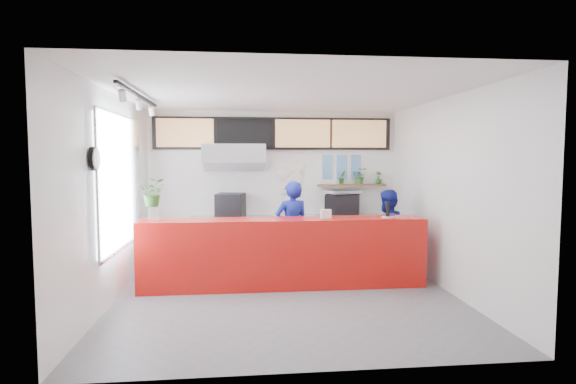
% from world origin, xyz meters
% --- Properties ---
extents(floor, '(5.00, 5.00, 0.00)m').
position_xyz_m(floor, '(0.00, 0.00, 0.00)').
color(floor, slate).
rests_on(floor, ground).
extents(ceiling, '(5.00, 5.00, 0.00)m').
position_xyz_m(ceiling, '(0.00, 0.00, 3.00)').
color(ceiling, silver).
extents(wall_back, '(5.00, 0.00, 5.00)m').
position_xyz_m(wall_back, '(0.00, 2.50, 1.50)').
color(wall_back, white).
rests_on(wall_back, ground).
extents(wall_left, '(0.00, 5.00, 5.00)m').
position_xyz_m(wall_left, '(-2.50, 0.00, 1.50)').
color(wall_left, white).
rests_on(wall_left, ground).
extents(wall_right, '(0.00, 5.00, 5.00)m').
position_xyz_m(wall_right, '(2.50, 0.00, 1.50)').
color(wall_right, white).
rests_on(wall_right, ground).
extents(service_counter, '(4.50, 0.60, 1.10)m').
position_xyz_m(service_counter, '(0.00, 0.40, 0.55)').
color(service_counter, '#BA120D').
rests_on(service_counter, ground).
extents(cream_band, '(5.00, 0.02, 0.80)m').
position_xyz_m(cream_band, '(0.00, 2.49, 2.60)').
color(cream_band, beige).
rests_on(cream_band, wall_back).
extents(prep_bench, '(1.80, 0.60, 0.90)m').
position_xyz_m(prep_bench, '(-0.80, 2.20, 0.45)').
color(prep_bench, '#B2B5BA').
rests_on(prep_bench, ground).
extents(panini_oven, '(0.61, 0.61, 0.47)m').
position_xyz_m(panini_oven, '(-0.88, 2.20, 1.13)').
color(panini_oven, black).
rests_on(panini_oven, prep_bench).
extents(extraction_hood, '(1.20, 0.70, 0.35)m').
position_xyz_m(extraction_hood, '(-0.80, 2.15, 2.15)').
color(extraction_hood, '#B2B5BA').
rests_on(extraction_hood, ceiling).
extents(hood_lip, '(1.20, 0.69, 0.31)m').
position_xyz_m(hood_lip, '(-0.80, 2.15, 1.95)').
color(hood_lip, '#B2B5BA').
rests_on(hood_lip, ceiling).
extents(right_bench, '(1.80, 0.60, 0.90)m').
position_xyz_m(right_bench, '(1.50, 2.20, 0.45)').
color(right_bench, '#B2B5BA').
rests_on(right_bench, ground).
extents(espresso_machine, '(0.78, 0.65, 0.43)m').
position_xyz_m(espresso_machine, '(1.36, 2.20, 1.12)').
color(espresso_machine, black).
rests_on(espresso_machine, right_bench).
extents(espresso_tray, '(0.75, 0.64, 0.06)m').
position_xyz_m(espresso_tray, '(1.36, 2.20, 1.38)').
color(espresso_tray, '#A3A6AA').
rests_on(espresso_tray, espresso_machine).
extents(herb_shelf, '(1.40, 0.18, 0.04)m').
position_xyz_m(herb_shelf, '(1.60, 2.40, 1.50)').
color(herb_shelf, brown).
rests_on(herb_shelf, wall_back).
extents(menu_board_far_left, '(1.10, 0.10, 0.55)m').
position_xyz_m(menu_board_far_left, '(-1.75, 2.38, 2.55)').
color(menu_board_far_left, tan).
rests_on(menu_board_far_left, wall_back).
extents(menu_board_mid_left, '(1.10, 0.10, 0.55)m').
position_xyz_m(menu_board_mid_left, '(-0.59, 2.38, 2.55)').
color(menu_board_mid_left, black).
rests_on(menu_board_mid_left, wall_back).
extents(menu_board_mid_right, '(1.10, 0.10, 0.55)m').
position_xyz_m(menu_board_mid_right, '(0.57, 2.38, 2.55)').
color(menu_board_mid_right, tan).
rests_on(menu_board_mid_right, wall_back).
extents(menu_board_far_right, '(1.10, 0.10, 0.55)m').
position_xyz_m(menu_board_far_right, '(1.73, 2.38, 2.55)').
color(menu_board_far_right, tan).
rests_on(menu_board_far_right, wall_back).
extents(soffit, '(4.80, 0.04, 0.65)m').
position_xyz_m(soffit, '(0.00, 2.46, 2.55)').
color(soffit, black).
rests_on(soffit, wall_back).
extents(window_pane, '(0.04, 2.20, 1.90)m').
position_xyz_m(window_pane, '(-2.47, 0.30, 1.70)').
color(window_pane, silver).
rests_on(window_pane, wall_left).
extents(window_frame, '(0.03, 2.30, 2.00)m').
position_xyz_m(window_frame, '(-2.45, 0.30, 1.70)').
color(window_frame, '#B2B5BA').
rests_on(window_frame, wall_left).
extents(wall_clock_rim, '(0.05, 0.30, 0.30)m').
position_xyz_m(wall_clock_rim, '(-2.46, -0.90, 2.05)').
color(wall_clock_rim, black).
rests_on(wall_clock_rim, wall_left).
extents(wall_clock_face, '(0.02, 0.26, 0.26)m').
position_xyz_m(wall_clock_face, '(-2.43, -0.90, 2.05)').
color(wall_clock_face, white).
rests_on(wall_clock_face, wall_left).
extents(track_rail, '(0.05, 2.40, 0.04)m').
position_xyz_m(track_rail, '(-2.10, 0.00, 2.94)').
color(track_rail, black).
rests_on(track_rail, ceiling).
extents(dec_plate_a, '(0.24, 0.03, 0.24)m').
position_xyz_m(dec_plate_a, '(0.15, 2.47, 1.75)').
color(dec_plate_a, silver).
rests_on(dec_plate_a, wall_back).
extents(dec_plate_b, '(0.24, 0.03, 0.24)m').
position_xyz_m(dec_plate_b, '(0.45, 2.47, 1.65)').
color(dec_plate_b, silver).
rests_on(dec_plate_b, wall_back).
extents(dec_plate_c, '(0.24, 0.03, 0.24)m').
position_xyz_m(dec_plate_c, '(0.15, 2.47, 1.45)').
color(dec_plate_c, silver).
rests_on(dec_plate_c, wall_back).
extents(dec_plate_d, '(0.24, 0.03, 0.24)m').
position_xyz_m(dec_plate_d, '(0.50, 2.47, 1.90)').
color(dec_plate_d, silver).
rests_on(dec_plate_d, wall_back).
extents(photo_frame_a, '(0.20, 0.02, 0.25)m').
position_xyz_m(photo_frame_a, '(1.10, 2.48, 2.00)').
color(photo_frame_a, '#598CBF').
rests_on(photo_frame_a, wall_back).
extents(photo_frame_b, '(0.20, 0.02, 0.25)m').
position_xyz_m(photo_frame_b, '(1.40, 2.48, 2.00)').
color(photo_frame_b, '#598CBF').
rests_on(photo_frame_b, wall_back).
extents(photo_frame_c, '(0.20, 0.02, 0.25)m').
position_xyz_m(photo_frame_c, '(1.70, 2.48, 2.00)').
color(photo_frame_c, '#598CBF').
rests_on(photo_frame_c, wall_back).
extents(photo_frame_d, '(0.20, 0.02, 0.25)m').
position_xyz_m(photo_frame_d, '(1.10, 2.48, 1.75)').
color(photo_frame_d, '#598CBF').
rests_on(photo_frame_d, wall_back).
extents(photo_frame_e, '(0.20, 0.02, 0.25)m').
position_xyz_m(photo_frame_e, '(1.40, 2.48, 1.75)').
color(photo_frame_e, '#598CBF').
rests_on(photo_frame_e, wall_back).
extents(photo_frame_f, '(0.20, 0.02, 0.25)m').
position_xyz_m(photo_frame_f, '(1.70, 2.48, 1.75)').
color(photo_frame_f, '#598CBF').
rests_on(photo_frame_f, wall_back).
extents(staff_center, '(0.69, 0.53, 1.66)m').
position_xyz_m(staff_center, '(0.20, 1.04, 0.83)').
color(staff_center, navy).
rests_on(staff_center, ground).
extents(staff_right, '(0.92, 0.87, 1.50)m').
position_xyz_m(staff_right, '(1.89, 1.01, 0.75)').
color(staff_right, navy).
rests_on(staff_right, ground).
extents(herb_b, '(0.19, 0.17, 0.28)m').
position_xyz_m(herb_b, '(1.39, 2.40, 1.66)').
color(herb_b, '#2B5D20').
rests_on(herb_b, herb_shelf).
extents(herb_c, '(0.34, 0.31, 0.33)m').
position_xyz_m(herb_c, '(1.76, 2.40, 1.69)').
color(herb_c, '#2B5D20').
rests_on(herb_c, herb_shelf).
extents(herb_d, '(0.17, 0.15, 0.26)m').
position_xyz_m(herb_d, '(2.16, 2.40, 1.65)').
color(herb_d, '#2B5D20').
rests_on(herb_d, herb_shelf).
extents(glass_vase, '(0.20, 0.20, 0.20)m').
position_xyz_m(glass_vase, '(-2.00, 0.33, 1.20)').
color(glass_vase, silver).
rests_on(glass_vase, service_counter).
extents(basil_vase, '(0.45, 0.41, 0.43)m').
position_xyz_m(basil_vase, '(-2.00, 0.33, 1.54)').
color(basil_vase, '#2B5D20').
rests_on(basil_vase, glass_vase).
extents(napkin_holder, '(0.16, 0.11, 0.14)m').
position_xyz_m(napkin_holder, '(0.68, 0.39, 1.17)').
color(napkin_holder, silver).
rests_on(napkin_holder, service_counter).
extents(white_plate, '(0.23, 0.23, 0.01)m').
position_xyz_m(white_plate, '(1.69, 0.39, 1.11)').
color(white_plate, silver).
rests_on(white_plate, service_counter).
extents(pepper_mill, '(0.07, 0.07, 0.24)m').
position_xyz_m(pepper_mill, '(1.69, 0.39, 1.24)').
color(pepper_mill, black).
rests_on(pepper_mill, white_plate).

